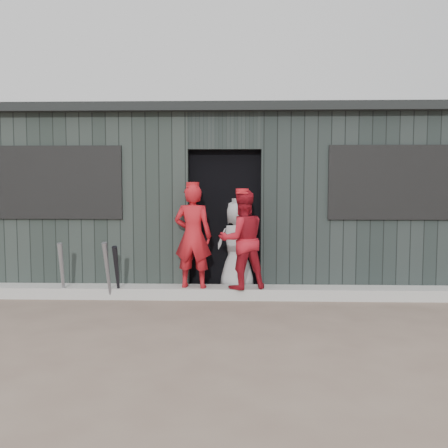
{
  "coord_description": "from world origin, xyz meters",
  "views": [
    {
      "loc": [
        0.21,
        -4.79,
        1.54
      ],
      "look_at": [
        0.0,
        1.8,
        1.0
      ],
      "focal_mm": 40.0,
      "sensor_mm": 36.0,
      "label": 1
    }
  ],
  "objects_px": {
    "bat_right": "(117,273)",
    "player_red_right": "(242,240)",
    "bat_left": "(62,271)",
    "player_red_left": "(193,236)",
    "bat_mid": "(108,271)",
    "dugout": "(227,198)",
    "player_grey_back": "(237,246)"
  },
  "relations": [
    {
      "from": "bat_right",
      "to": "player_red_right",
      "type": "bearing_deg",
      "value": 4.87
    },
    {
      "from": "bat_left",
      "to": "player_red_right",
      "type": "distance_m",
      "value": 2.41
    },
    {
      "from": "bat_right",
      "to": "player_red_right",
      "type": "height_order",
      "value": "player_red_right"
    },
    {
      "from": "player_red_left",
      "to": "bat_mid",
      "type": "bearing_deg",
      "value": 19.17
    },
    {
      "from": "bat_right",
      "to": "player_red_left",
      "type": "bearing_deg",
      "value": 10.28
    },
    {
      "from": "bat_mid",
      "to": "dugout",
      "type": "height_order",
      "value": "dugout"
    },
    {
      "from": "bat_mid",
      "to": "player_grey_back",
      "type": "xyz_separation_m",
      "value": [
        1.68,
        0.63,
        0.25
      ]
    },
    {
      "from": "player_grey_back",
      "to": "player_red_left",
      "type": "bearing_deg",
      "value": 29.38
    },
    {
      "from": "bat_right",
      "to": "player_red_left",
      "type": "relative_size",
      "value": 0.56
    },
    {
      "from": "bat_right",
      "to": "dugout",
      "type": "height_order",
      "value": "dugout"
    },
    {
      "from": "bat_left",
      "to": "bat_mid",
      "type": "xyz_separation_m",
      "value": [
        0.62,
        -0.07,
        0.01
      ]
    },
    {
      "from": "player_grey_back",
      "to": "dugout",
      "type": "xyz_separation_m",
      "value": [
        -0.17,
        1.32,
        0.63
      ]
    },
    {
      "from": "bat_right",
      "to": "player_grey_back",
      "type": "relative_size",
      "value": 0.59
    },
    {
      "from": "bat_left",
      "to": "dugout",
      "type": "xyz_separation_m",
      "value": [
        2.13,
        1.88,
        0.9
      ]
    },
    {
      "from": "bat_mid",
      "to": "player_grey_back",
      "type": "relative_size",
      "value": 0.62
    },
    {
      "from": "player_red_right",
      "to": "bat_right",
      "type": "bearing_deg",
      "value": -13.17
    },
    {
      "from": "player_red_right",
      "to": "player_grey_back",
      "type": "bearing_deg",
      "value": -99.52
    },
    {
      "from": "bat_right",
      "to": "player_grey_back",
      "type": "height_order",
      "value": "player_grey_back"
    },
    {
      "from": "dugout",
      "to": "bat_mid",
      "type": "bearing_deg",
      "value": -127.73
    },
    {
      "from": "bat_mid",
      "to": "player_red_left",
      "type": "relative_size",
      "value": 0.59
    },
    {
      "from": "player_grey_back",
      "to": "dugout",
      "type": "height_order",
      "value": "dugout"
    },
    {
      "from": "bat_mid",
      "to": "player_grey_back",
      "type": "distance_m",
      "value": 1.81
    },
    {
      "from": "player_red_right",
      "to": "bat_left",
      "type": "bearing_deg",
      "value": -15.44
    },
    {
      "from": "bat_mid",
      "to": "bat_right",
      "type": "height_order",
      "value": "bat_mid"
    },
    {
      "from": "bat_mid",
      "to": "player_red_left",
      "type": "height_order",
      "value": "player_red_left"
    },
    {
      "from": "bat_mid",
      "to": "bat_right",
      "type": "relative_size",
      "value": 1.04
    },
    {
      "from": "bat_mid",
      "to": "player_red_right",
      "type": "height_order",
      "value": "player_red_right"
    },
    {
      "from": "player_red_left",
      "to": "dugout",
      "type": "height_order",
      "value": "dugout"
    },
    {
      "from": "bat_right",
      "to": "player_red_left",
      "type": "height_order",
      "value": "player_red_left"
    },
    {
      "from": "player_grey_back",
      "to": "bat_mid",
      "type": "bearing_deg",
      "value": 14.68
    },
    {
      "from": "bat_right",
      "to": "player_grey_back",
      "type": "xyz_separation_m",
      "value": [
        1.57,
        0.59,
        0.28
      ]
    },
    {
      "from": "bat_left",
      "to": "dugout",
      "type": "height_order",
      "value": "dugout"
    }
  ]
}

